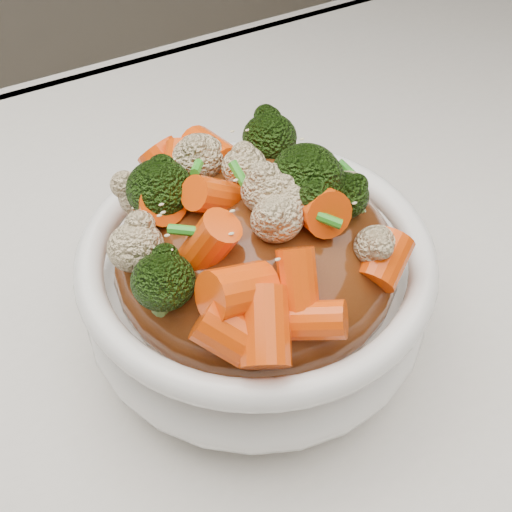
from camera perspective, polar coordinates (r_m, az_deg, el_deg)
tablecloth at (r=0.49m, az=0.54°, el=-9.79°), size 1.20×0.80×0.04m
bowl at (r=0.46m, az=0.00°, el=-2.87°), size 0.28×0.28×0.09m
sauce_base at (r=0.44m, az=0.00°, el=-0.28°), size 0.22×0.22×0.10m
carrots at (r=0.39m, az=0.00°, el=6.10°), size 0.22×0.22×0.05m
broccoli at (r=0.39m, az=0.00°, el=5.99°), size 0.22×0.22×0.04m
cauliflower at (r=0.39m, az=0.00°, el=5.76°), size 0.22×0.22×0.04m
scallions at (r=0.39m, az=0.00°, el=6.21°), size 0.17×0.17×0.02m
sesame_seeds at (r=0.39m, az=0.00°, el=6.21°), size 0.20×0.20×0.01m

